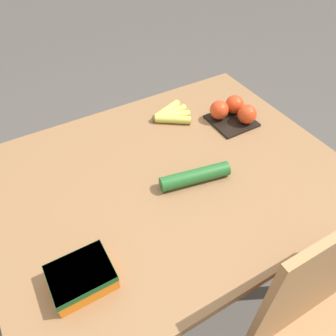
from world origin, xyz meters
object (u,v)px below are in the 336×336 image
at_px(banana_bunch, 170,115).
at_px(tomato_pack, 233,111).
at_px(carrot_bag, 81,276).
at_px(cucumber_near, 195,176).

height_order(banana_bunch, tomato_pack, tomato_pack).
bearing_deg(carrot_bag, tomato_pack, -154.50).
xyz_separation_m(banana_bunch, cucumber_near, (0.11, 0.35, 0.01)).
xyz_separation_m(carrot_bag, cucumber_near, (-0.45, -0.15, -0.01)).
relative_size(banana_bunch, cucumber_near, 0.66).
bearing_deg(carrot_bag, banana_bunch, -137.73).
bearing_deg(banana_bunch, carrot_bag, 42.27).
relative_size(carrot_bag, cucumber_near, 0.64).
bearing_deg(cucumber_near, carrot_bag, 19.10).
bearing_deg(carrot_bag, cucumber_near, -160.90).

